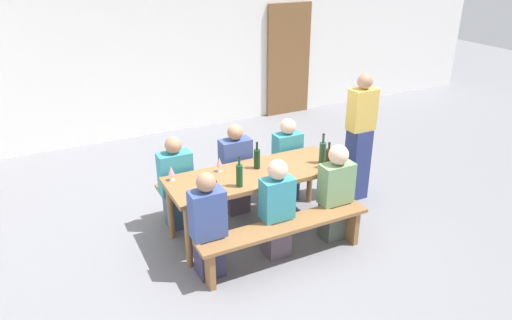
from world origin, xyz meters
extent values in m
plane|color=slate|center=(0.00, 0.00, 0.00)|extent=(24.00, 24.00, 0.00)
cube|color=white|center=(0.00, 3.69, 1.60)|extent=(14.00, 0.20, 3.20)
cube|color=brown|center=(2.48, 3.55, 1.05)|extent=(0.90, 0.06, 2.10)
cube|color=olive|center=(0.00, 0.00, 0.72)|extent=(2.00, 0.72, 0.05)
cylinder|color=olive|center=(-0.92, -0.30, 0.35)|extent=(0.07, 0.07, 0.70)
cylinder|color=olive|center=(0.92, -0.30, 0.35)|extent=(0.07, 0.07, 0.70)
cylinder|color=olive|center=(-0.92, 0.30, 0.35)|extent=(0.07, 0.07, 0.70)
cylinder|color=olive|center=(0.92, 0.30, 0.35)|extent=(0.07, 0.07, 0.70)
cube|color=olive|center=(0.00, -0.66, 0.43)|extent=(1.90, 0.30, 0.04)
cube|color=olive|center=(-0.85, -0.66, 0.21)|extent=(0.06, 0.24, 0.41)
cube|color=olive|center=(0.85, -0.66, 0.21)|extent=(0.06, 0.24, 0.41)
cube|color=olive|center=(0.00, 0.66, 0.43)|extent=(1.90, 0.30, 0.04)
cube|color=olive|center=(-0.85, 0.66, 0.21)|extent=(0.06, 0.24, 0.41)
cube|color=olive|center=(0.85, 0.66, 0.21)|extent=(0.06, 0.24, 0.41)
cylinder|color=#194723|center=(-0.30, -0.22, 0.87)|extent=(0.07, 0.07, 0.24)
cylinder|color=#194723|center=(-0.30, -0.22, 1.04)|extent=(0.02, 0.02, 0.09)
cylinder|color=black|center=(-0.30, -0.22, 1.09)|extent=(0.03, 0.03, 0.01)
cylinder|color=#143319|center=(0.06, 0.09, 0.86)|extent=(0.07, 0.07, 0.22)
cylinder|color=#143319|center=(0.06, 0.09, 1.01)|extent=(0.03, 0.03, 0.08)
cylinder|color=black|center=(0.06, 0.09, 1.06)|extent=(0.03, 0.03, 0.01)
cylinder|color=#234C2D|center=(0.80, -0.12, 0.87)|extent=(0.08, 0.08, 0.25)
cylinder|color=#234C2D|center=(0.80, -0.12, 1.05)|extent=(0.03, 0.03, 0.10)
cylinder|color=black|center=(0.80, -0.12, 1.10)|extent=(0.03, 0.03, 0.01)
cylinder|color=#332814|center=(0.78, -0.26, 0.86)|extent=(0.07, 0.07, 0.23)
cylinder|color=#332814|center=(0.78, -0.26, 1.01)|extent=(0.02, 0.02, 0.07)
cylinder|color=black|center=(0.78, -0.26, 1.05)|extent=(0.03, 0.03, 0.01)
cylinder|color=silver|center=(-0.66, -0.25, 0.75)|extent=(0.06, 0.06, 0.01)
cylinder|color=silver|center=(-0.66, -0.25, 0.79)|extent=(0.01, 0.01, 0.07)
cone|color=#D18C93|center=(-0.66, -0.25, 0.86)|extent=(0.07, 0.07, 0.08)
cylinder|color=silver|center=(-0.35, 0.20, 0.75)|extent=(0.06, 0.06, 0.01)
cylinder|color=silver|center=(-0.35, 0.20, 0.79)|extent=(0.01, 0.01, 0.06)
cone|color=#D18C93|center=(-0.35, 0.20, 0.87)|extent=(0.07, 0.07, 0.10)
cylinder|color=silver|center=(-0.89, 0.23, 0.75)|extent=(0.06, 0.06, 0.01)
cylinder|color=silver|center=(-0.89, 0.23, 0.79)|extent=(0.01, 0.01, 0.06)
cone|color=#D18C93|center=(-0.89, 0.23, 0.87)|extent=(0.07, 0.07, 0.09)
cylinder|color=silver|center=(-0.55, -0.13, 0.75)|extent=(0.06, 0.06, 0.01)
cylinder|color=silver|center=(-0.55, -0.13, 0.79)|extent=(0.01, 0.01, 0.06)
cone|color=maroon|center=(-0.55, -0.13, 0.86)|extent=(0.07, 0.07, 0.07)
cube|color=#333153|center=(-0.78, -0.51, 0.23)|extent=(0.25, 0.24, 0.45)
cube|color=#384C8C|center=(-0.78, -0.51, 0.70)|extent=(0.34, 0.20, 0.49)
sphere|color=#A87A5B|center=(-0.78, -0.51, 1.04)|extent=(0.19, 0.19, 0.19)
cube|color=#554853|center=(-0.01, -0.51, 0.23)|extent=(0.25, 0.24, 0.45)
cube|color=teal|center=(-0.01, -0.51, 0.67)|extent=(0.33, 0.20, 0.45)
sphere|color=beige|center=(-0.01, -0.51, 1.00)|extent=(0.21, 0.21, 0.21)
cube|color=#495247|center=(0.73, -0.51, 0.23)|extent=(0.28, 0.24, 0.45)
cube|color=#729966|center=(0.73, -0.51, 0.68)|extent=(0.37, 0.20, 0.46)
sphere|color=beige|center=(0.73, -0.51, 1.02)|extent=(0.22, 0.22, 0.22)
cube|color=#32546E|center=(-0.77, 0.51, 0.23)|extent=(0.28, 0.24, 0.45)
cube|color=teal|center=(-0.77, 0.51, 0.69)|extent=(0.38, 0.20, 0.49)
sphere|color=#A87A5B|center=(-0.77, 0.51, 1.03)|extent=(0.19, 0.19, 0.19)
cube|color=#4F404B|center=(-0.02, 0.51, 0.23)|extent=(0.28, 0.24, 0.45)
cube|color=#384C8C|center=(-0.02, 0.51, 0.71)|extent=(0.37, 0.20, 0.51)
sphere|color=#A87A5B|center=(-0.02, 0.51, 1.05)|extent=(0.18, 0.18, 0.18)
cube|color=navy|center=(0.70, 0.51, 0.23)|extent=(0.26, 0.24, 0.45)
cube|color=teal|center=(0.70, 0.51, 0.68)|extent=(0.35, 0.20, 0.46)
sphere|color=beige|center=(0.70, 0.51, 1.01)|extent=(0.20, 0.20, 0.20)
cube|color=navy|center=(1.54, 0.15, 0.47)|extent=(0.25, 0.24, 0.94)
cube|color=gold|center=(1.54, 0.15, 1.21)|extent=(0.33, 0.20, 0.52)
sphere|color=#A87A5B|center=(1.54, 0.15, 1.56)|extent=(0.19, 0.19, 0.19)
camera|label=1|loc=(-2.12, -4.22, 3.04)|focal=33.25mm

